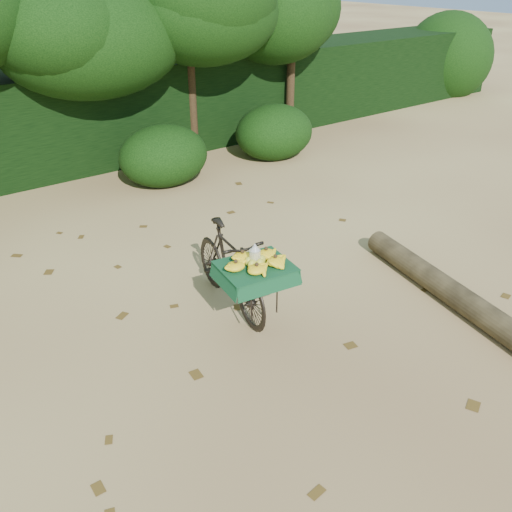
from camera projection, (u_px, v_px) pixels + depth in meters
ground at (233, 323)px, 5.99m from camera, size 80.00×80.00×0.00m
vendor_bicycle at (231, 268)px, 6.05m from camera, size 0.83×1.79×1.00m
fallen_log at (487, 317)px, 5.86m from camera, size 1.11×3.96×0.29m
hedge_backdrop at (38, 123)px, 9.99m from camera, size 26.00×1.80×1.80m
bush_clumps at (111, 170)px, 9.06m from camera, size 8.80×1.70×0.90m
leaf_litter at (202, 297)px, 6.45m from camera, size 7.00×7.30×0.01m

